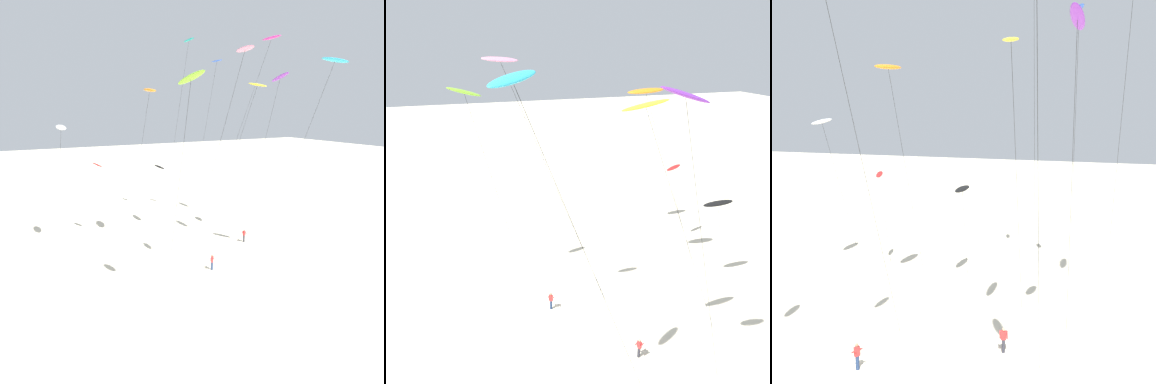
# 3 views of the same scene
# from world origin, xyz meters

# --- Properties ---
(ground_plane) EXTENTS (260.00, 260.00, 0.00)m
(ground_plane) POSITION_xyz_m (0.00, 0.00, 0.00)
(ground_plane) COLOR beige
(kite_black) EXTENTS (0.80, 3.70, 8.83)m
(kite_black) POSITION_xyz_m (1.66, 17.71, 8.53)
(kite_black) COLOR black
(kite_black) RESTS_ON ground
(kite_lime) EXTENTS (1.44, 5.59, 19.33)m
(kite_lime) POSITION_xyz_m (-4.44, -3.65, 18.52)
(kite_lime) COLOR #8CD833
(kite_lime) RESTS_ON ground
(kite_pink) EXTENTS (1.25, 9.60, 21.73)m
(kite_pink) POSITION_xyz_m (1.87, -1.27, 20.96)
(kite_pink) COLOR pink
(kite_pink) RESTS_ON ground
(kite_purple) EXTENTS (0.96, 6.75, 20.71)m
(kite_purple) POSITION_xyz_m (12.44, 6.08, 19.90)
(kite_purple) COLOR purple
(kite_purple) RESTS_ON ground
(kite_orange) EXTENTS (1.44, 9.04, 18.90)m
(kite_orange) POSITION_xyz_m (-1.89, 11.42, 18.45)
(kite_orange) COLOR orange
(kite_orange) RESTS_ON ground
(kite_cyan) EXTENTS (1.91, 9.23, 21.55)m
(kite_cyan) POSITION_xyz_m (11.87, -2.16, 20.79)
(kite_cyan) COLOR #33BFE0
(kite_cyan) RESTS_ON ground
(kite_yellow) EXTENTS (1.30, 9.71, 19.51)m
(kite_yellow) POSITION_xyz_m (8.92, 5.84, 18.92)
(kite_yellow) COLOR yellow
(kite_yellow) RESTS_ON ground
(kite_red) EXTENTS (1.22, 3.28, 9.77)m
(kite_red) POSITION_xyz_m (-6.84, 18.07, 9.31)
(kite_red) COLOR red
(kite_red) RESTS_ON ground
(kite_white) EXTENTS (1.28, 7.69, 14.82)m
(kite_white) POSITION_xyz_m (-11.20, 15.59, 14.35)
(kite_white) COLOR white
(kite_white) RESTS_ON ground
(kite_flyer_nearest) EXTENTS (0.65, 0.63, 1.67)m
(kite_flyer_nearest) POSITION_xyz_m (8.52, 6.68, 0.89)
(kite_flyer_nearest) COLOR #33333D
(kite_flyer_nearest) RESTS_ON ground
(kite_flyer_middle) EXTENTS (0.70, 0.71, 1.67)m
(kite_flyer_middle) POSITION_xyz_m (0.86, 1.75, 0.89)
(kite_flyer_middle) COLOR navy
(kite_flyer_middle) RESTS_ON ground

